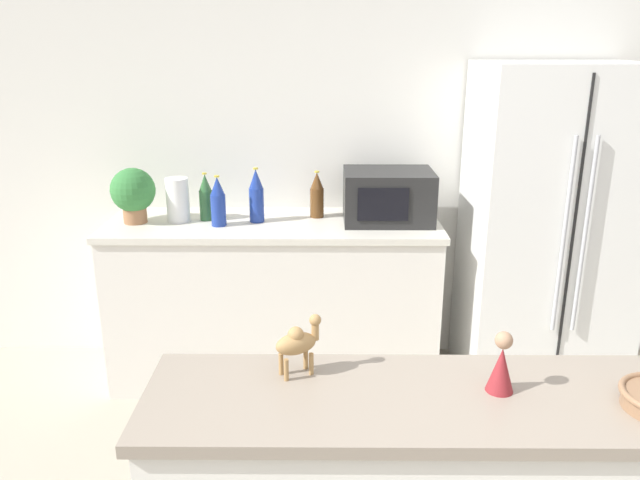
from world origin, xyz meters
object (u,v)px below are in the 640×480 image
(back_bottle_1, at_px, (317,195))
(back_bottle_2, at_px, (256,196))
(potted_plant, at_px, (133,192))
(back_bottle_3, at_px, (206,198))
(refrigerator, at_px, (547,233))
(paper_towel_roll, at_px, (178,200))
(camel_figurine, at_px, (298,342))
(microwave, at_px, (388,196))
(wise_man_figurine_blue, at_px, (501,366))
(back_bottle_0, at_px, (218,202))

(back_bottle_1, relative_size, back_bottle_2, 0.88)
(potted_plant, distance_m, back_bottle_3, 0.39)
(refrigerator, distance_m, paper_towel_roll, 2.02)
(back_bottle_1, xyz_separation_m, camel_figurine, (-0.03, -1.85, 0.04))
(potted_plant, distance_m, microwave, 1.38)
(microwave, relative_size, wise_man_figurine_blue, 2.81)
(back_bottle_0, distance_m, back_bottle_2, 0.21)
(back_bottle_2, relative_size, wise_man_figurine_blue, 1.76)
(paper_towel_roll, relative_size, back_bottle_2, 0.80)
(refrigerator, distance_m, potted_plant, 2.25)
(back_bottle_1, bearing_deg, refrigerator, -7.12)
(back_bottle_2, distance_m, camel_figurine, 1.78)
(microwave, height_order, back_bottle_1, microwave)
(camel_figurine, bearing_deg, back_bottle_0, 106.41)
(paper_towel_roll, bearing_deg, back_bottle_3, 8.94)
(back_bottle_0, distance_m, back_bottle_1, 0.55)
(back_bottle_1, bearing_deg, back_bottle_3, -174.12)
(microwave, bearing_deg, back_bottle_1, 168.45)
(paper_towel_roll, xyz_separation_m, back_bottle_0, (0.24, -0.09, 0.01))
(refrigerator, height_order, back_bottle_1, refrigerator)
(refrigerator, bearing_deg, wise_man_figurine_blue, -112.69)
(refrigerator, xyz_separation_m, back_bottle_0, (-1.77, -0.02, 0.17))
(back_bottle_1, bearing_deg, microwave, -11.55)
(potted_plant, xyz_separation_m, camel_figurine, (0.96, -1.73, -0.00))
(back_bottle_3, relative_size, camel_figurine, 1.56)
(back_bottle_0, bearing_deg, camel_figurine, -73.59)
(refrigerator, bearing_deg, potted_plant, 179.07)
(back_bottle_0, bearing_deg, paper_towel_roll, 159.66)
(potted_plant, relative_size, back_bottle_2, 1.00)
(potted_plant, bearing_deg, camel_figurine, -61.00)
(refrigerator, relative_size, back_bottle_3, 6.74)
(refrigerator, bearing_deg, microwave, 174.92)
(refrigerator, xyz_separation_m, back_bottle_2, (-1.58, 0.06, 0.19))
(back_bottle_3, bearing_deg, back_bottle_2, -6.69)
(back_bottle_2, relative_size, camel_figurine, 1.77)
(back_bottle_1, xyz_separation_m, back_bottle_3, (-0.61, -0.06, 0.00))
(paper_towel_roll, bearing_deg, microwave, 0.35)
(paper_towel_roll, height_order, microwave, microwave)
(refrigerator, bearing_deg, back_bottle_2, 177.83)
(paper_towel_roll, bearing_deg, camel_figurine, -67.54)
(microwave, bearing_deg, camel_figurine, -103.33)
(microwave, distance_m, back_bottle_2, 0.72)
(refrigerator, height_order, back_bottle_3, refrigerator)
(refrigerator, bearing_deg, camel_figurine, -127.05)
(paper_towel_roll, xyz_separation_m, camel_figurine, (0.73, -1.76, 0.05))
(back_bottle_2, distance_m, back_bottle_3, 0.28)
(microwave, bearing_deg, refrigerator, -5.08)
(paper_towel_roll, relative_size, wise_man_figurine_blue, 1.40)
(refrigerator, relative_size, wise_man_figurine_blue, 10.45)
(refrigerator, relative_size, potted_plant, 5.93)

